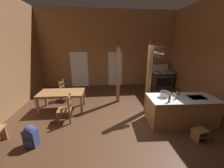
% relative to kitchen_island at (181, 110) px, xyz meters
% --- Properties ---
extents(ground_plane, '(8.62, 9.14, 0.10)m').
position_rel_kitchen_island_xyz_m(ground_plane, '(-1.99, 0.21, -0.50)').
color(ground_plane, '#422819').
extents(wall_back, '(8.62, 0.14, 4.35)m').
position_rel_kitchen_island_xyz_m(wall_back, '(-1.99, 4.45, 1.73)').
color(wall_back, '#93663F').
rests_on(wall_back, ground_plane).
extents(glazed_door_back_left, '(1.00, 0.01, 2.05)m').
position_rel_kitchen_island_xyz_m(glazed_door_back_left, '(-3.75, 4.37, 0.58)').
color(glazed_door_back_left, white).
rests_on(glazed_door_back_left, ground_plane).
extents(glazed_panel_back_right, '(0.84, 0.01, 2.05)m').
position_rel_kitchen_island_xyz_m(glazed_panel_back_right, '(-1.60, 4.37, 0.58)').
color(glazed_panel_back_right, white).
rests_on(glazed_panel_back_right, ground_plane).
extents(kitchen_island, '(2.21, 1.08, 0.90)m').
position_rel_kitchen_island_xyz_m(kitchen_island, '(0.00, 0.00, 0.00)').
color(kitchen_island, olive).
rests_on(kitchen_island, ground_plane).
extents(stove_range, '(1.20, 0.90, 1.32)m').
position_rel_kitchen_island_xyz_m(stove_range, '(1.08, 3.70, 0.03)').
color(stove_range, '#323232').
rests_on(stove_range, ground_plane).
extents(support_post_with_pot_rack, '(0.61, 0.26, 2.70)m').
position_rel_kitchen_island_xyz_m(support_post_with_pot_rack, '(-0.82, 0.84, 1.02)').
color(support_post_with_pot_rack, brown).
rests_on(support_post_with_pot_rack, ground_plane).
extents(support_post_center, '(0.14, 0.14, 2.70)m').
position_rel_kitchen_island_xyz_m(support_post_center, '(-1.81, 1.91, 0.90)').
color(support_post_center, brown).
rests_on(support_post_center, ground_plane).
extents(step_stool, '(0.40, 0.34, 0.30)m').
position_rel_kitchen_island_xyz_m(step_stool, '(0.07, -0.85, -0.27)').
color(step_stool, brown).
rests_on(step_stool, ground_plane).
extents(dining_table, '(1.72, 0.94, 0.74)m').
position_rel_kitchen_island_xyz_m(dining_table, '(-4.11, 1.39, 0.20)').
color(dining_table, olive).
rests_on(dining_table, ground_plane).
extents(ladderback_chair_near_window, '(0.46, 0.46, 0.95)m').
position_rel_kitchen_island_xyz_m(ladderback_chair_near_window, '(-3.78, 0.49, 0.00)').
color(ladderback_chair_near_window, brown).
rests_on(ladderback_chair_near_window, ground_plane).
extents(ladderback_chair_by_post, '(0.52, 0.52, 0.95)m').
position_rel_kitchen_island_xyz_m(ladderback_chair_by_post, '(-4.22, 2.35, 0.00)').
color(ladderback_chair_by_post, brown).
rests_on(ladderback_chair_by_post, ground_plane).
extents(backpack, '(0.37, 0.35, 0.60)m').
position_rel_kitchen_island_xyz_m(backpack, '(-4.46, -0.60, -0.13)').
color(backpack, navy).
rests_on(backpack, ground_plane).
extents(stockpot_on_counter, '(0.35, 0.28, 0.19)m').
position_rel_kitchen_island_xyz_m(stockpot_on_counter, '(-0.57, 0.12, 0.55)').
color(stockpot_on_counter, silver).
rests_on(stockpot_on_counter, kitchen_island).
extents(mixing_bowl_on_counter, '(0.18, 0.18, 0.07)m').
position_rel_kitchen_island_xyz_m(mixing_bowl_on_counter, '(-0.07, 0.27, 0.48)').
color(mixing_bowl_on_counter, '#B2A893').
rests_on(mixing_bowl_on_counter, kitchen_island).
extents(bottle_tall_on_counter, '(0.06, 0.06, 0.27)m').
position_rel_kitchen_island_xyz_m(bottle_tall_on_counter, '(-0.27, -0.07, 0.56)').
color(bottle_tall_on_counter, brown).
rests_on(bottle_tall_on_counter, kitchen_island).
extents(bottle_short_on_counter, '(0.07, 0.07, 0.30)m').
position_rel_kitchen_island_xyz_m(bottle_short_on_counter, '(-0.62, -0.28, 0.57)').
color(bottle_short_on_counter, brown).
rests_on(bottle_short_on_counter, kitchen_island).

